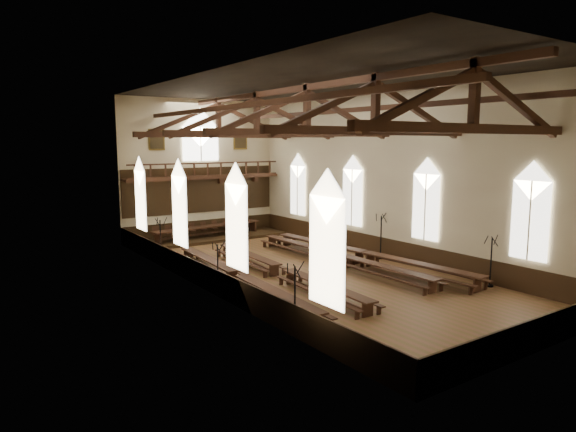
% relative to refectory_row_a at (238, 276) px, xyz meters
% --- Properties ---
extents(ground, '(26.00, 26.00, 0.00)m').
position_rel_refectory_row_a_xyz_m(ground, '(4.48, 0.53, -0.52)').
color(ground, brown).
rests_on(ground, ground).
extents(room_walls, '(26.00, 26.00, 26.00)m').
position_rel_refectory_row_a_xyz_m(room_walls, '(4.48, 0.53, 5.94)').
color(room_walls, beige).
rests_on(room_walls, ground).
extents(wainscot_band, '(12.00, 26.00, 1.20)m').
position_rel_refectory_row_a_xyz_m(wainscot_band, '(4.48, 0.53, 0.08)').
color(wainscot_band, black).
rests_on(wainscot_band, ground).
extents(side_windows, '(11.85, 19.80, 4.50)m').
position_rel_refectory_row_a_xyz_m(side_windows, '(4.48, 0.53, 3.22)').
color(side_windows, white).
rests_on(side_windows, room_walls).
extents(end_window, '(2.80, 0.12, 3.80)m').
position_rel_refectory_row_a_xyz_m(end_window, '(4.48, 13.43, 6.70)').
color(end_window, white).
rests_on(end_window, room_walls).
extents(minstrels_gallery, '(11.80, 1.24, 3.70)m').
position_rel_refectory_row_a_xyz_m(minstrels_gallery, '(4.48, 13.19, 3.39)').
color(minstrels_gallery, '#3D1D13').
rests_on(minstrels_gallery, room_walls).
extents(portraits, '(7.75, 0.09, 1.45)m').
position_rel_refectory_row_a_xyz_m(portraits, '(4.48, 13.43, 6.58)').
color(portraits, brown).
rests_on(portraits, room_walls).
extents(roof_trusses, '(11.70, 25.70, 2.80)m').
position_rel_refectory_row_a_xyz_m(roof_trusses, '(4.48, 0.53, 7.70)').
color(roof_trusses, '#3D1D13').
rests_on(roof_trusses, room_walls).
extents(refectory_row_a, '(1.83, 14.12, 0.71)m').
position_rel_refectory_row_a_xyz_m(refectory_row_a, '(0.00, 0.00, 0.00)').
color(refectory_row_a, '#3D1D13').
rests_on(refectory_row_a, ground).
extents(refectory_row_b, '(1.70, 13.81, 0.68)m').
position_rel_refectory_row_a_xyz_m(refectory_row_b, '(2.50, -0.13, -0.02)').
color(refectory_row_b, '#3D1D13').
rests_on(refectory_row_b, ground).
extents(refectory_row_c, '(1.52, 14.02, 0.71)m').
position_rel_refectory_row_a_xyz_m(refectory_row_c, '(6.77, 0.65, -0.00)').
color(refectory_row_c, '#3D1D13').
rests_on(refectory_row_c, ground).
extents(refectory_row_d, '(2.19, 14.81, 0.78)m').
position_rel_refectory_row_a_xyz_m(refectory_row_d, '(8.15, -0.09, 0.05)').
color(refectory_row_d, '#3D1D13').
rests_on(refectory_row_d, ground).
extents(dais, '(11.40, 3.13, 0.21)m').
position_rel_refectory_row_a_xyz_m(dais, '(4.24, 11.93, -0.42)').
color(dais, black).
rests_on(dais, ground).
extents(high_table, '(8.59, 1.92, 0.80)m').
position_rel_refectory_row_a_xyz_m(high_table, '(4.24, 11.93, 0.37)').
color(high_table, '#3D1D13').
rests_on(high_table, dais).
extents(high_chairs, '(7.64, 0.44, 0.95)m').
position_rel_refectory_row_a_xyz_m(high_chairs, '(4.24, 12.75, 0.21)').
color(high_chairs, '#3D1D13').
rests_on(high_chairs, dais).
extents(candelabrum_left_near, '(0.73, 0.78, 2.57)m').
position_rel_refectory_row_a_xyz_m(candelabrum_left_near, '(-1.07, -6.21, 0.26)').
color(candelabrum_left_near, black).
rests_on(candelabrum_left_near, ground).
extents(candelabrum_left_mid, '(0.65, 0.71, 2.33)m').
position_rel_refectory_row_a_xyz_m(candelabrum_left_mid, '(-1.07, 0.02, 0.19)').
color(candelabrum_left_mid, black).
rests_on(candelabrum_left_mid, ground).
extents(candelabrum_left_far, '(0.77, 0.76, 2.59)m').
position_rel_refectory_row_a_xyz_m(candelabrum_left_far, '(-1.07, 7.32, 0.27)').
color(candelabrum_left_far, black).
rests_on(candelabrum_left_far, ground).
extents(candelabrum_right_near, '(0.68, 0.77, 2.51)m').
position_rel_refectory_row_a_xyz_m(candelabrum_right_near, '(10.03, -6.86, 0.24)').
color(candelabrum_right_near, black).
rests_on(candelabrum_right_near, ground).
extents(candelabrum_right_mid, '(0.83, 0.80, 2.76)m').
position_rel_refectory_row_a_xyz_m(candelabrum_right_mid, '(10.03, 0.53, 0.32)').
color(candelabrum_right_mid, black).
rests_on(candelabrum_right_mid, ground).
extents(candelabrum_right_far, '(0.68, 0.67, 2.29)m').
position_rel_refectory_row_a_xyz_m(candelabrum_right_far, '(10.03, 5.44, 0.17)').
color(candelabrum_right_far, black).
rests_on(candelabrum_right_far, ground).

